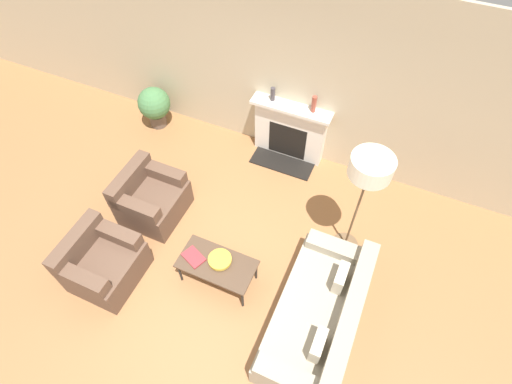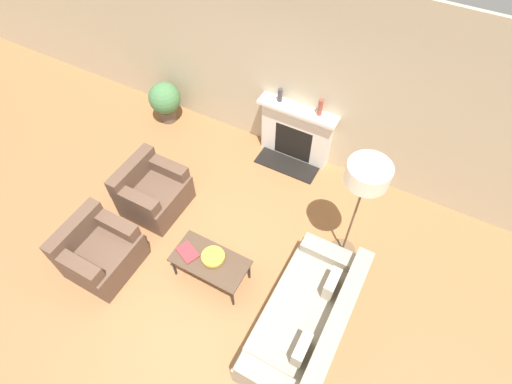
{
  "view_description": "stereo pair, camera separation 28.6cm",
  "coord_description": "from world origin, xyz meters",
  "px_view_note": "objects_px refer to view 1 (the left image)",
  "views": [
    {
      "loc": [
        1.59,
        -1.76,
        4.95
      ],
      "look_at": [
        0.18,
        1.44,
        0.45
      ],
      "focal_mm": 28.0,
      "sensor_mm": 36.0,
      "label": 1
    },
    {
      "loc": [
        1.84,
        -1.64,
        4.95
      ],
      "look_at": [
        0.18,
        1.44,
        0.45
      ],
      "focal_mm": 28.0,
      "sensor_mm": 36.0,
      "label": 2
    }
  ],
  "objects_px": {
    "armchair_near": "(103,263)",
    "floor_lamp": "(369,174)",
    "couch": "(320,315)",
    "mantel_vase_left": "(273,94)",
    "potted_plant": "(154,105)",
    "fireplace": "(290,131)",
    "book": "(194,257)",
    "bowl": "(220,260)",
    "mantel_vase_center_left": "(314,104)",
    "armchair_far": "(151,199)",
    "coffee_table": "(217,265)"
  },
  "relations": [
    {
      "from": "armchair_near",
      "to": "floor_lamp",
      "type": "height_order",
      "value": "floor_lamp"
    },
    {
      "from": "couch",
      "to": "mantel_vase_left",
      "type": "height_order",
      "value": "mantel_vase_left"
    },
    {
      "from": "floor_lamp",
      "to": "potted_plant",
      "type": "relative_size",
      "value": 2.36
    },
    {
      "from": "fireplace",
      "to": "potted_plant",
      "type": "height_order",
      "value": "fireplace"
    },
    {
      "from": "armchair_near",
      "to": "book",
      "type": "height_order",
      "value": "armchair_near"
    },
    {
      "from": "bowl",
      "to": "mantel_vase_center_left",
      "type": "xyz_separation_m",
      "value": [
        0.31,
        2.52,
        0.68
      ]
    },
    {
      "from": "book",
      "to": "bowl",
      "type": "bearing_deg",
      "value": 37.74
    },
    {
      "from": "couch",
      "to": "mantel_vase_center_left",
      "type": "xyz_separation_m",
      "value": [
        -1.06,
        2.61,
        0.87
      ]
    },
    {
      "from": "armchair_far",
      "to": "fireplace",
      "type": "bearing_deg",
      "value": -35.74
    },
    {
      "from": "coffee_table",
      "to": "mantel_vase_center_left",
      "type": "bearing_deg",
      "value": 82.48
    },
    {
      "from": "fireplace",
      "to": "floor_lamp",
      "type": "height_order",
      "value": "floor_lamp"
    },
    {
      "from": "book",
      "to": "potted_plant",
      "type": "height_order",
      "value": "potted_plant"
    },
    {
      "from": "fireplace",
      "to": "floor_lamp",
      "type": "relative_size",
      "value": 0.7
    },
    {
      "from": "coffee_table",
      "to": "potted_plant",
      "type": "relative_size",
      "value": 1.29
    },
    {
      "from": "coffee_table",
      "to": "bowl",
      "type": "xyz_separation_m",
      "value": [
        0.02,
        0.04,
        0.08
      ]
    },
    {
      "from": "fireplace",
      "to": "armchair_near",
      "type": "bearing_deg",
      "value": -114.45
    },
    {
      "from": "couch",
      "to": "armchair_near",
      "type": "distance_m",
      "value": 2.83
    },
    {
      "from": "armchair_far",
      "to": "bowl",
      "type": "distance_m",
      "value": 1.53
    },
    {
      "from": "potted_plant",
      "to": "mantel_vase_center_left",
      "type": "bearing_deg",
      "value": 6.07
    },
    {
      "from": "armchair_far",
      "to": "coffee_table",
      "type": "bearing_deg",
      "value": -113.13
    },
    {
      "from": "coffee_table",
      "to": "floor_lamp",
      "type": "bearing_deg",
      "value": 40.37
    },
    {
      "from": "fireplace",
      "to": "bowl",
      "type": "height_order",
      "value": "fireplace"
    },
    {
      "from": "armchair_near",
      "to": "book",
      "type": "relative_size",
      "value": 2.57
    },
    {
      "from": "fireplace",
      "to": "armchair_near",
      "type": "distance_m",
      "value": 3.39
    },
    {
      "from": "couch",
      "to": "floor_lamp",
      "type": "height_order",
      "value": "floor_lamp"
    },
    {
      "from": "armchair_far",
      "to": "mantel_vase_left",
      "type": "xyz_separation_m",
      "value": [
        1.08,
        1.96,
        0.81
      ]
    },
    {
      "from": "mantel_vase_left",
      "to": "potted_plant",
      "type": "distance_m",
      "value": 2.19
    },
    {
      "from": "floor_lamp",
      "to": "potted_plant",
      "type": "distance_m",
      "value": 4.08
    },
    {
      "from": "couch",
      "to": "mantel_vase_center_left",
      "type": "distance_m",
      "value": 2.95
    },
    {
      "from": "coffee_table",
      "to": "mantel_vase_center_left",
      "type": "relative_size",
      "value": 3.65
    },
    {
      "from": "fireplace",
      "to": "book",
      "type": "bearing_deg",
      "value": -97.0
    },
    {
      "from": "book",
      "to": "coffee_table",
      "type": "bearing_deg",
      "value": 31.13
    },
    {
      "from": "armchair_near",
      "to": "couch",
      "type": "bearing_deg",
      "value": -80.05
    },
    {
      "from": "fireplace",
      "to": "mantel_vase_left",
      "type": "xyz_separation_m",
      "value": [
        -0.32,
        0.02,
        0.63
      ]
    },
    {
      "from": "coffee_table",
      "to": "book",
      "type": "bearing_deg",
      "value": -171.75
    },
    {
      "from": "book",
      "to": "armchair_far",
      "type": "bearing_deg",
      "value": 172.39
    },
    {
      "from": "couch",
      "to": "mantel_vase_left",
      "type": "relative_size",
      "value": 8.73
    },
    {
      "from": "armchair_far",
      "to": "floor_lamp",
      "type": "distance_m",
      "value": 3.11
    },
    {
      "from": "coffee_table",
      "to": "bowl",
      "type": "height_order",
      "value": "bowl"
    },
    {
      "from": "couch",
      "to": "armchair_near",
      "type": "bearing_deg",
      "value": -80.05
    },
    {
      "from": "mantel_vase_center_left",
      "to": "armchair_far",
      "type": "bearing_deg",
      "value": -131.36
    },
    {
      "from": "fireplace",
      "to": "potted_plant",
      "type": "distance_m",
      "value": 2.4
    },
    {
      "from": "fireplace",
      "to": "armchair_far",
      "type": "relative_size",
      "value": 1.46
    },
    {
      "from": "potted_plant",
      "to": "coffee_table",
      "type": "bearing_deg",
      "value": -43.72
    },
    {
      "from": "fireplace",
      "to": "book",
      "type": "distance_m",
      "value": 2.61
    },
    {
      "from": "couch",
      "to": "book",
      "type": "distance_m",
      "value": 1.71
    },
    {
      "from": "mantel_vase_left",
      "to": "mantel_vase_center_left",
      "type": "xyz_separation_m",
      "value": [
        0.65,
        0.0,
        0.02
      ]
    },
    {
      "from": "armchair_far",
      "to": "potted_plant",
      "type": "xyz_separation_m",
      "value": [
        -0.98,
        1.68,
        0.13
      ]
    },
    {
      "from": "mantel_vase_center_left",
      "to": "potted_plant",
      "type": "bearing_deg",
      "value": -173.93
    },
    {
      "from": "coffee_table",
      "to": "armchair_near",
      "type": "bearing_deg",
      "value": -158.71
    }
  ]
}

